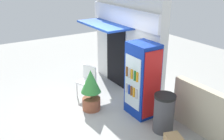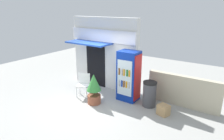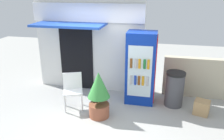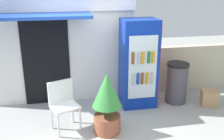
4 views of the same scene
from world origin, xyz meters
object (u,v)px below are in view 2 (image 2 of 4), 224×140
potted_plant_near_shop (94,88)px  trash_bin (149,94)px  plastic_chair (84,83)px  drink_cooler (129,76)px  cardboard_box (163,110)px

potted_plant_near_shop → trash_bin: size_ratio=1.23×
plastic_chair → potted_plant_near_shop: potted_plant_near_shop is taller
drink_cooler → trash_bin: size_ratio=2.06×
trash_bin → potted_plant_near_shop: bearing=-151.8°
trash_bin → cardboard_box: (0.66, -0.32, -0.29)m
plastic_chair → potted_plant_near_shop: 0.82m
drink_cooler → potted_plant_near_shop: 1.37m
drink_cooler → plastic_chair: (-1.64, -0.71, -0.41)m
drink_cooler → trash_bin: 1.02m
trash_bin → plastic_chair: bearing=-165.5°
cardboard_box → trash_bin: bearing=154.2°
potted_plant_near_shop → trash_bin: (1.76, 0.95, -0.15)m
cardboard_box → drink_cooler: bearing=166.6°
plastic_chair → cardboard_box: 3.22m
trash_bin → drink_cooler: bearing=176.7°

